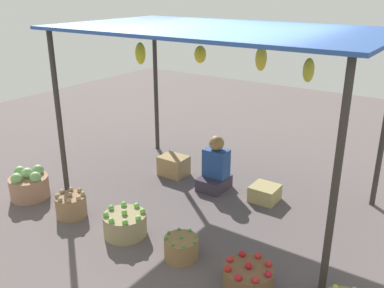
{
  "coord_description": "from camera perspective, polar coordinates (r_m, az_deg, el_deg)",
  "views": [
    {
      "loc": [
        2.64,
        -4.4,
        2.7
      ],
      "look_at": [
        0.0,
        -0.55,
        0.95
      ],
      "focal_mm": 39.47,
      "sensor_mm": 36.0,
      "label": 1
    }
  ],
  "objects": [
    {
      "name": "basket_green_chilies",
      "position": [
        4.57,
        -1.45,
        -13.84
      ],
      "size": [
        0.37,
        0.37,
        0.26
      ],
      "color": "olive",
      "rests_on": "ground"
    },
    {
      "name": "basket_cabbages",
      "position": [
        6.13,
        -21.15,
        -5.18
      ],
      "size": [
        0.51,
        0.51,
        0.43
      ],
      "color": "#A3765B",
      "rests_on": "ground"
    },
    {
      "name": "ground_plane",
      "position": [
        5.8,
        3.11,
        -7.23
      ],
      "size": [
        14.0,
        14.0,
        0.0
      ],
      "primitive_type": "plane",
      "color": "#5D5352"
    },
    {
      "name": "wooden_crate_stacked_rear",
      "position": [
        5.76,
        9.8,
        -6.56
      ],
      "size": [
        0.35,
        0.35,
        0.21
      ],
      "primitive_type": "cube",
      "color": "tan",
      "rests_on": "ground"
    },
    {
      "name": "wooden_crate_near_vendor",
      "position": [
        6.41,
        -2.49,
        -2.94
      ],
      "size": [
        0.41,
        0.33,
        0.3
      ],
      "primitive_type": "cube",
      "color": "#9D7F50",
      "rests_on": "ground"
    },
    {
      "name": "vendor_person",
      "position": [
        5.94,
        3.16,
        -3.36
      ],
      "size": [
        0.36,
        0.44,
        0.78
      ],
      "color": "#372F3E",
      "rests_on": "ground"
    },
    {
      "name": "market_stall_structure",
      "position": [
        5.18,
        3.57,
        13.84
      ],
      "size": [
        3.92,
        2.32,
        2.25
      ],
      "color": "#38332D",
      "rests_on": "ground"
    },
    {
      "name": "basket_red_apples",
      "position": [
        4.2,
        7.55,
        -17.51
      ],
      "size": [
        0.48,
        0.48,
        0.3
      ],
      "color": "brown",
      "rests_on": "ground"
    },
    {
      "name": "basket_green_apples",
      "position": [
        5.0,
        -9.03,
        -10.61
      ],
      "size": [
        0.5,
        0.5,
        0.32
      ],
      "color": "#95865E",
      "rests_on": "ground"
    },
    {
      "name": "basket_potatoes",
      "position": [
        5.51,
        -16.01,
        -7.98
      ],
      "size": [
        0.38,
        0.38,
        0.32
      ],
      "color": "#8D6C4A",
      "rests_on": "ground"
    }
  ]
}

